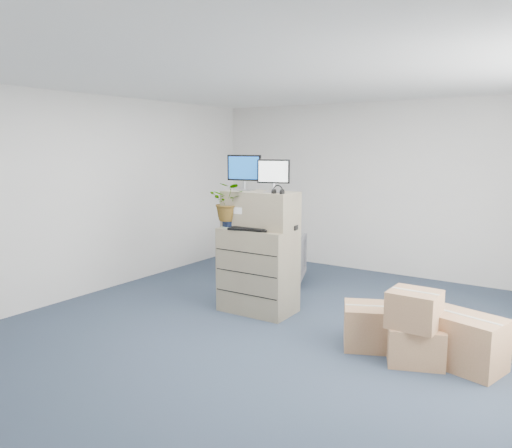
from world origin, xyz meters
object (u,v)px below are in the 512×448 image
object	(u,v)px
monitor_right	(273,174)
potted_plant	(229,207)
water_bottle	(268,217)
office_chair	(278,256)
keyboard	(250,229)
monitor_left	(244,171)
filing_cabinet_lower	(258,270)

from	to	relation	value
monitor_right	potted_plant	xyz separation A→B (m)	(-0.55, -0.17, -0.42)
water_bottle	office_chair	xyz separation A→B (m)	(-0.60, 1.25, -0.80)
keyboard	potted_plant	world-z (taller)	potted_plant
office_chair	monitor_left	bearing A→B (deg)	79.64
potted_plant	office_chair	bearing A→B (deg)	95.86
monitor_right	keyboard	distance (m)	0.73
water_bottle	potted_plant	xyz separation A→B (m)	(-0.45, -0.21, 0.12)
potted_plant	office_chair	world-z (taller)	potted_plant
filing_cabinet_lower	water_bottle	distance (m)	0.69
monitor_left	water_bottle	world-z (taller)	monitor_left
monitor_left	office_chair	world-z (taller)	monitor_left
monitor_right	water_bottle	xyz separation A→B (m)	(-0.10, 0.05, -0.54)
filing_cabinet_lower	potted_plant	world-z (taller)	potted_plant
potted_plant	monitor_left	bearing A→B (deg)	61.30
water_bottle	keyboard	bearing A→B (deg)	-117.91
office_chair	water_bottle	bearing A→B (deg)	94.13
office_chair	monitor_right	bearing A→B (deg)	96.80
monitor_left	potted_plant	xyz separation A→B (m)	(-0.10, -0.19, -0.45)
water_bottle	office_chair	world-z (taller)	water_bottle
office_chair	potted_plant	bearing A→B (deg)	74.21
monitor_left	water_bottle	distance (m)	0.66
monitor_right	keyboard	size ratio (longest dim) A/B	0.78
keyboard	potted_plant	bearing A→B (deg)	164.99
monitor_left	keyboard	world-z (taller)	monitor_left
monitor_right	monitor_left	bearing A→B (deg)	161.02
monitor_right	water_bottle	size ratio (longest dim) A/B	1.38
filing_cabinet_lower	water_bottle	world-z (taller)	water_bottle
monitor_left	potted_plant	bearing A→B (deg)	-129.72
filing_cabinet_lower	office_chair	distance (m)	1.42
keyboard	office_chair	xyz separation A→B (m)	(-0.48, 1.48, -0.67)
filing_cabinet_lower	keyboard	world-z (taller)	keyboard
monitor_right	office_chair	xyz separation A→B (m)	(-0.70, 1.29, -1.34)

